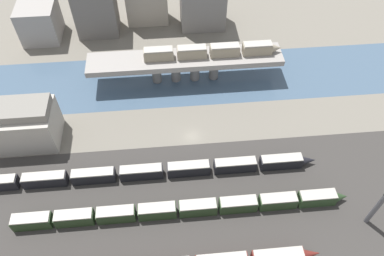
{
  "coord_description": "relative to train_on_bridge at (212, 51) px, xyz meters",
  "views": [
    {
      "loc": [
        -5.95,
        -66.29,
        84.46
      ],
      "look_at": [
        0.0,
        0.05,
        3.65
      ],
      "focal_mm": 35.0,
      "sensor_mm": 36.0,
      "label": 1
    }
  ],
  "objects": [
    {
      "name": "warehouse_building",
      "position": [
        -55.21,
        -20.81,
        -4.47
      ],
      "size": [
        19.21,
        12.09,
        13.61
      ],
      "color": "#9E998E",
      "rests_on": "ground"
    },
    {
      "name": "river_water",
      "position": [
        -8.4,
        -0.0,
        -10.94
      ],
      "size": [
        320.0,
        24.59,
        0.01
      ],
      "primitive_type": "cube",
      "color": "#3D5166",
      "rests_on": "ground"
    },
    {
      "name": "city_block_right",
      "position": [
        0.28,
        29.69,
        -1.43
      ],
      "size": [
        16.0,
        11.53,
        19.03
      ],
      "primitive_type": "cube",
      "color": "slate",
      "rests_on": "ground"
    },
    {
      "name": "signal_tower",
      "position": [
        31.37,
        -53.98,
        -4.49
      ],
      "size": [
        1.1,
        1.1,
        13.4
      ],
      "color": "#4C4C51",
      "rests_on": "ground"
    },
    {
      "name": "train_yard_mid",
      "position": [
        -12.89,
        -47.81,
        -9.06
      ],
      "size": [
        81.74,
        3.08,
        3.83
      ],
      "color": "#23381E",
      "rests_on": "ground"
    },
    {
      "name": "train_yard_far",
      "position": [
        -21.42,
        -36.33,
        -9.1
      ],
      "size": [
        89.38,
        2.87,
        3.76
      ],
      "color": "black",
      "rests_on": "ground"
    },
    {
      "name": "ground_plane",
      "position": [
        -8.4,
        -24.1,
        -10.95
      ],
      "size": [
        400.0,
        400.0,
        0.0
      ],
      "primitive_type": "plane",
      "color": "#666056"
    },
    {
      "name": "city_block_far_left",
      "position": [
        -57.96,
        27.25,
        -4.48
      ],
      "size": [
        12.9,
        13.82,
        12.92
      ],
      "primitive_type": "cube",
      "color": "gray",
      "rests_on": "ground"
    },
    {
      "name": "train_on_bridge",
      "position": [
        0.0,
        0.0,
        0.0
      ],
      "size": [
        42.7,
        3.17,
        3.73
      ],
      "color": "gray",
      "rests_on": "bridge"
    },
    {
      "name": "bridge",
      "position": [
        -8.4,
        -0.0,
        -3.63
      ],
      "size": [
        60.79,
        9.56,
        9.12
      ],
      "color": "gray",
      "rests_on": "ground"
    },
    {
      "name": "railbed_yard",
      "position": [
        -8.4,
        -48.1,
        -10.94
      ],
      "size": [
        280.0,
        42.0,
        0.01
      ],
      "primitive_type": "cube",
      "color": "#33302D",
      "rests_on": "ground"
    },
    {
      "name": "city_block_left",
      "position": [
        -37.92,
        28.78,
        -0.6
      ],
      "size": [
        14.43,
        10.81,
        20.7
      ],
      "primitive_type": "cube",
      "color": "#605B56",
      "rests_on": "ground"
    }
  ]
}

